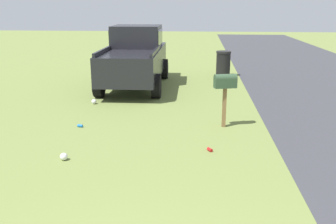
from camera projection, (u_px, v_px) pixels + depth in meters
The scene contains 7 objects.
mailbox at pixel (225, 85), 8.56m from camera, with size 0.32×0.55×1.26m.
pickup_truck at pixel (136, 55), 13.03m from camera, with size 4.92×2.14×2.09m.
trash_bin at pixel (223, 64), 14.98m from camera, with size 0.59×0.59×1.01m.
litter_can_by_mailbox at pixel (80, 126), 8.79m from camera, with size 0.07×0.07×0.12m, color blue.
litter_can_midfield_b at pixel (210, 150), 7.34m from camera, with size 0.07×0.07×0.12m, color red.
litter_bag_midfield_a at pixel (64, 157), 6.91m from camera, with size 0.14×0.14×0.14m, color silver.
litter_bag_far_scatter at pixel (94, 102), 10.84m from camera, with size 0.14×0.14×0.14m, color silver.
Camera 1 is at (-1.59, -0.48, 2.78)m, focal length 39.72 mm.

